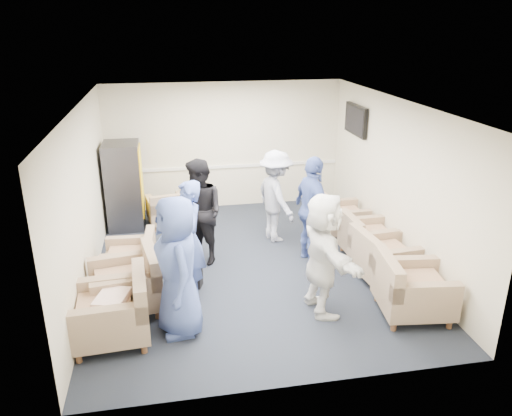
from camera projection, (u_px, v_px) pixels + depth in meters
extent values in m
plane|color=black|center=(249.00, 266.00, 8.38)|extent=(6.00, 6.00, 0.00)
plane|color=silver|center=(248.00, 104.00, 7.43)|extent=(6.00, 6.00, 0.00)
cube|color=beige|center=(225.00, 146.00, 10.67)|extent=(5.00, 0.02, 2.70)
cube|color=beige|center=(297.00, 280.00, 5.15)|extent=(5.00, 0.02, 2.70)
cube|color=beige|center=(85.00, 199.00, 7.48)|extent=(0.02, 6.00, 2.70)
cube|color=beige|center=(396.00, 181.00, 8.33)|extent=(0.02, 6.00, 2.70)
cube|color=silver|center=(226.00, 167.00, 10.81)|extent=(4.98, 0.04, 0.06)
cube|color=black|center=(356.00, 120.00, 9.74)|extent=(0.07, 1.00, 0.58)
cube|color=black|center=(354.00, 120.00, 9.73)|extent=(0.01, 0.92, 0.50)
cube|color=#47474E|center=(357.00, 127.00, 9.79)|extent=(0.04, 0.10, 0.25)
cube|color=#8F765C|center=(111.00, 320.00, 6.35)|extent=(1.01, 1.01, 0.31)
cube|color=#A17859|center=(109.00, 305.00, 6.28)|extent=(0.70, 0.66, 0.11)
cube|color=#8F765C|center=(140.00, 289.00, 6.31)|extent=(0.22, 0.96, 0.45)
cube|color=#8F765C|center=(125.00, 291.00, 7.02)|extent=(1.07, 1.07, 0.31)
cube|color=#A17859|center=(124.00, 278.00, 6.95)|extent=(0.74, 0.70, 0.11)
cube|color=#8F765C|center=(151.00, 263.00, 7.02)|extent=(0.30, 0.95, 0.44)
cube|color=#8F765C|center=(130.00, 264.00, 7.90)|extent=(0.84, 0.84, 0.26)
cube|color=#A17859|center=(129.00, 254.00, 7.84)|extent=(0.58, 0.54, 0.09)
cube|color=#8F765C|center=(150.00, 245.00, 7.83)|extent=(0.18, 0.80, 0.37)
cube|color=#8F765C|center=(413.00, 296.00, 6.92)|extent=(1.04, 1.04, 0.31)
cube|color=#A17859|center=(415.00, 282.00, 6.84)|extent=(0.72, 0.68, 0.11)
cube|color=#8F765C|center=(388.00, 273.00, 6.76)|extent=(0.27, 0.95, 0.44)
cube|color=#8F765C|center=(383.00, 262.00, 7.93)|extent=(0.94, 0.94, 0.29)
cube|color=#A17859|center=(385.00, 251.00, 7.86)|extent=(0.65, 0.61, 0.10)
cube|color=#8F765C|center=(364.00, 245.00, 7.71)|extent=(0.22, 0.88, 0.41)
cube|color=#8F765C|center=(369.00, 243.00, 8.62)|extent=(0.86, 0.86, 0.27)
cube|color=#A17859|center=(369.00, 233.00, 8.56)|extent=(0.59, 0.56, 0.10)
cube|color=#8F765C|center=(351.00, 227.00, 8.43)|extent=(0.17, 0.84, 0.39)
cube|color=#8F765C|center=(343.00, 221.00, 9.60)|extent=(0.81, 0.81, 0.26)
cube|color=#A17859|center=(344.00, 213.00, 9.53)|extent=(0.56, 0.52, 0.09)
cube|color=#8F765C|center=(328.00, 207.00, 9.42)|extent=(0.15, 0.79, 0.37)
cube|color=#8F765C|center=(168.00, 213.00, 10.05)|extent=(0.87, 0.87, 0.25)
cube|color=#A17859|center=(167.00, 205.00, 9.99)|extent=(0.57, 0.60, 0.09)
cube|color=#8F765C|center=(170.00, 204.00, 9.66)|extent=(0.77, 0.25, 0.36)
cube|color=#47474E|center=(124.00, 186.00, 9.72)|extent=(0.67, 0.80, 1.70)
cube|color=#FF9505|center=(142.00, 181.00, 9.75)|extent=(0.02, 0.68, 1.36)
cube|color=black|center=(145.00, 214.00, 10.00)|extent=(0.02, 0.40, 0.11)
cube|color=black|center=(192.00, 274.00, 7.67)|extent=(0.34, 0.29, 0.41)
sphere|color=black|center=(192.00, 263.00, 7.61)|extent=(0.21, 0.21, 0.21)
cube|color=white|center=(112.00, 300.00, 6.26)|extent=(0.48, 0.56, 0.14)
imported|color=#4359A2|center=(178.00, 267.00, 6.31)|extent=(0.75, 1.01, 1.88)
imported|color=#4359A2|center=(189.00, 240.00, 7.18)|extent=(0.52, 0.71, 1.79)
imported|color=black|center=(200.00, 213.00, 8.24)|extent=(1.05, 1.10, 1.78)
imported|color=silver|center=(276.00, 196.00, 9.11)|extent=(0.90, 1.23, 1.71)
imported|color=#4359A2|center=(312.00, 210.00, 8.26)|extent=(0.63, 1.14, 1.83)
imported|color=white|center=(323.00, 254.00, 6.80)|extent=(0.61, 1.65, 1.76)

